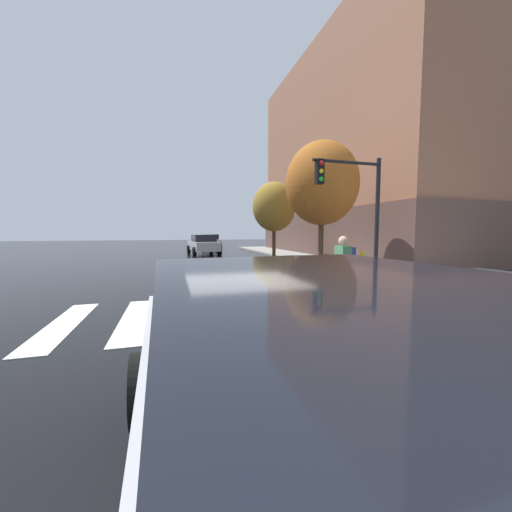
% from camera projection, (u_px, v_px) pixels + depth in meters
% --- Properties ---
extents(ground_plane, '(120.00, 120.00, 0.00)m').
position_uv_depth(ground_plane, '(244.00, 311.00, 6.73)').
color(ground_plane, black).
extents(crosswalk_stripes, '(8.26, 3.20, 0.01)m').
position_uv_depth(crosswalk_stripes, '(255.00, 310.00, 6.80)').
color(crosswalk_stripes, silver).
rests_on(crosswalk_stripes, ground).
extents(manhole_cover, '(0.64, 0.64, 0.01)m').
position_uv_depth(manhole_cover, '(369.00, 327.00, 5.58)').
color(manhole_cover, '#473D1E').
rests_on(manhole_cover, ground).
extents(sedan_near, '(2.30, 4.67, 1.59)m').
position_uv_depth(sedan_near, '(324.00, 416.00, 1.56)').
color(sedan_near, '#B7B7BC').
rests_on(sedan_near, ground).
extents(sedan_mid, '(2.41, 4.63, 1.55)m').
position_uv_depth(sedan_mid, '(203.00, 244.00, 23.48)').
color(sedan_mid, '#B7B7BC').
rests_on(sedan_mid, ground).
extents(sedan_far, '(2.13, 4.40, 1.51)m').
position_uv_depth(sedan_far, '(210.00, 241.00, 31.83)').
color(sedan_far, silver).
rests_on(sedan_far, ground).
extents(cyclist, '(1.71, 0.37, 1.69)m').
position_uv_depth(cyclist, '(341.00, 272.00, 6.99)').
color(cyclist, black).
rests_on(cyclist, ground).
extents(traffic_light_near, '(2.47, 0.28, 4.20)m').
position_uv_depth(traffic_light_near, '(356.00, 199.00, 9.63)').
color(traffic_light_near, black).
rests_on(traffic_light_near, ground).
extents(fire_hydrant, '(0.33, 0.22, 0.78)m').
position_uv_depth(fire_hydrant, '(362.00, 259.00, 13.56)').
color(fire_hydrant, gold).
rests_on(fire_hydrant, sidewalk).
extents(street_tree_near, '(3.32, 3.32, 5.91)m').
position_uv_depth(street_tree_near, '(322.00, 184.00, 13.60)').
color(street_tree_near, '#4C3823').
rests_on(street_tree_near, ground).
extents(street_tree_mid, '(2.87, 2.87, 5.11)m').
position_uv_depth(street_tree_mid, '(274.00, 207.00, 19.81)').
color(street_tree_mid, '#4C3823').
rests_on(street_tree_mid, ground).
extents(corner_building, '(19.13, 20.32, 15.30)m').
position_uv_depth(corner_building, '(415.00, 160.00, 24.25)').
color(corner_building, brown).
rests_on(corner_building, ground).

